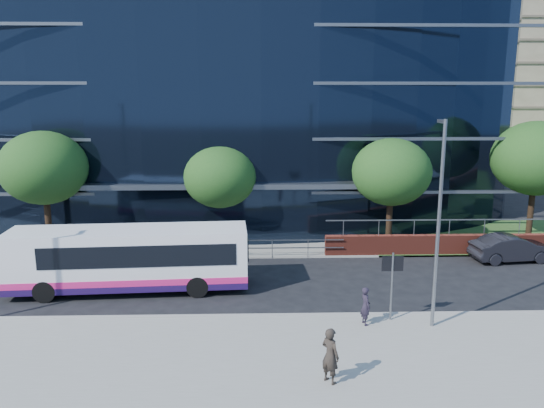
{
  "coord_description": "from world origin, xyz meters",
  "views": [
    {
      "loc": [
        -0.79,
        -21.31,
        9.11
      ],
      "look_at": [
        0.02,
        8.0,
        2.89
      ],
      "focal_mm": 35.0,
      "sensor_mm": 36.0,
      "label": 1
    }
  ],
  "objects_px": {
    "parked_car": "(512,248)",
    "tree_far_d": "(536,158)",
    "pedestrian_b": "(330,355)",
    "city_bus": "(131,258)",
    "tree_far_a": "(44,168)",
    "streetlight_east": "(439,219)",
    "street_sign": "(392,272)",
    "tree_far_b": "(220,177)",
    "pedestrian": "(365,306)",
    "tree_far_c": "(391,172)",
    "tree_dist_e": "(470,132)"
  },
  "relations": [
    {
      "from": "street_sign",
      "to": "tree_dist_e",
      "type": "distance_m",
      "value": 45.99
    },
    {
      "from": "streetlight_east",
      "to": "tree_far_a",
      "type": "bearing_deg",
      "value": 149.54
    },
    {
      "from": "parked_car",
      "to": "tree_far_d",
      "type": "bearing_deg",
      "value": -43.38
    },
    {
      "from": "street_sign",
      "to": "tree_far_b",
      "type": "bearing_deg",
      "value": 124.08
    },
    {
      "from": "streetlight_east",
      "to": "pedestrian",
      "type": "bearing_deg",
      "value": 175.7
    },
    {
      "from": "pedestrian",
      "to": "tree_far_a",
      "type": "bearing_deg",
      "value": 43.04
    },
    {
      "from": "tree_far_b",
      "to": "streetlight_east",
      "type": "xyz_separation_m",
      "value": [
        9.0,
        -11.67,
        0.23
      ]
    },
    {
      "from": "pedestrian_b",
      "to": "tree_far_c",
      "type": "bearing_deg",
      "value": -60.56
    },
    {
      "from": "street_sign",
      "to": "tree_far_d",
      "type": "xyz_separation_m",
      "value": [
        11.5,
        11.59,
        3.04
      ]
    },
    {
      "from": "tree_far_a",
      "to": "parked_car",
      "type": "relative_size",
      "value": 1.57
    },
    {
      "from": "city_bus",
      "to": "street_sign",
      "type": "bearing_deg",
      "value": -22.65
    },
    {
      "from": "tree_far_b",
      "to": "tree_far_c",
      "type": "relative_size",
      "value": 0.93
    },
    {
      "from": "tree_dist_e",
      "to": "streetlight_east",
      "type": "relative_size",
      "value": 0.81
    },
    {
      "from": "streetlight_east",
      "to": "pedestrian",
      "type": "xyz_separation_m",
      "value": [
        -2.59,
        0.2,
        -3.53
      ]
    },
    {
      "from": "pedestrian_b",
      "to": "city_bus",
      "type": "bearing_deg",
      "value": 3.21
    },
    {
      "from": "street_sign",
      "to": "tree_far_b",
      "type": "distance_m",
      "value": 13.54
    },
    {
      "from": "street_sign",
      "to": "tree_far_d",
      "type": "distance_m",
      "value": 16.61
    },
    {
      "from": "city_bus",
      "to": "pedestrian",
      "type": "bearing_deg",
      "value": -26.47
    },
    {
      "from": "tree_far_d",
      "to": "streetlight_east",
      "type": "height_order",
      "value": "streetlight_east"
    },
    {
      "from": "streetlight_east",
      "to": "parked_car",
      "type": "height_order",
      "value": "streetlight_east"
    },
    {
      "from": "tree_far_c",
      "to": "streetlight_east",
      "type": "height_order",
      "value": "streetlight_east"
    },
    {
      "from": "parked_car",
      "to": "tree_far_b",
      "type": "bearing_deg",
      "value": 71.92
    },
    {
      "from": "streetlight_east",
      "to": "pedestrian_b",
      "type": "distance_m",
      "value": 6.95
    },
    {
      "from": "tree_far_b",
      "to": "tree_far_c",
      "type": "height_order",
      "value": "tree_far_c"
    },
    {
      "from": "tree_far_b",
      "to": "pedestrian_b",
      "type": "distance_m",
      "value": 16.6
    },
    {
      "from": "tree_far_a",
      "to": "pedestrian_b",
      "type": "bearing_deg",
      "value": -46.42
    },
    {
      "from": "tree_far_a",
      "to": "tree_far_c",
      "type": "xyz_separation_m",
      "value": [
        20.0,
        0.0,
        -0.33
      ]
    },
    {
      "from": "tree_far_d",
      "to": "streetlight_east",
      "type": "distance_m",
      "value": 15.77
    },
    {
      "from": "tree_dist_e",
      "to": "parked_car",
      "type": "distance_m",
      "value": 35.74
    },
    {
      "from": "tree_far_c",
      "to": "streetlight_east",
      "type": "xyz_separation_m",
      "value": [
        -1.0,
        -11.17,
        -0.1
      ]
    },
    {
      "from": "street_sign",
      "to": "parked_car",
      "type": "bearing_deg",
      "value": 42.0
    },
    {
      "from": "streetlight_east",
      "to": "tree_far_d",
      "type": "bearing_deg",
      "value": 50.6
    },
    {
      "from": "tree_dist_e",
      "to": "pedestrian",
      "type": "relative_size",
      "value": 4.27
    },
    {
      "from": "tree_far_a",
      "to": "pedestrian_b",
      "type": "xyz_separation_m",
      "value": [
        14.45,
        -15.18,
        -3.8
      ]
    },
    {
      "from": "tree_far_b",
      "to": "streetlight_east",
      "type": "bearing_deg",
      "value": -52.37
    },
    {
      "from": "pedestrian_b",
      "to": "tree_far_a",
      "type": "bearing_deg",
      "value": 3.11
    },
    {
      "from": "street_sign",
      "to": "tree_far_b",
      "type": "height_order",
      "value": "tree_far_b"
    },
    {
      "from": "tree_far_b",
      "to": "streetlight_east",
      "type": "height_order",
      "value": "streetlight_east"
    },
    {
      "from": "city_bus",
      "to": "parked_car",
      "type": "bearing_deg",
      "value": 7.65
    },
    {
      "from": "tree_far_a",
      "to": "parked_car",
      "type": "height_order",
      "value": "tree_far_a"
    },
    {
      "from": "street_sign",
      "to": "pedestrian",
      "type": "height_order",
      "value": "street_sign"
    },
    {
      "from": "tree_far_c",
      "to": "streetlight_east",
      "type": "bearing_deg",
      "value": -95.11
    },
    {
      "from": "street_sign",
      "to": "parked_car",
      "type": "distance_m",
      "value": 11.68
    },
    {
      "from": "tree_far_b",
      "to": "tree_dist_e",
      "type": "height_order",
      "value": "tree_dist_e"
    },
    {
      "from": "tree_dist_e",
      "to": "tree_far_b",
      "type": "bearing_deg",
      "value": -131.52
    },
    {
      "from": "streetlight_east",
      "to": "pedestrian_b",
      "type": "bearing_deg",
      "value": -138.63
    },
    {
      "from": "parked_car",
      "to": "pedestrian_b",
      "type": "xyz_separation_m",
      "value": [
        -11.67,
        -12.35,
        0.33
      ]
    },
    {
      "from": "tree_far_a",
      "to": "streetlight_east",
      "type": "height_order",
      "value": "streetlight_east"
    },
    {
      "from": "tree_far_b",
      "to": "city_bus",
      "type": "xyz_separation_m",
      "value": [
        -3.65,
        -7.2,
        -2.64
      ]
    },
    {
      "from": "tree_far_a",
      "to": "street_sign",
      "type": "bearing_deg",
      "value": -31.17
    }
  ]
}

